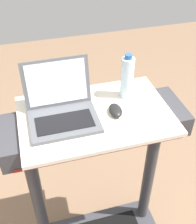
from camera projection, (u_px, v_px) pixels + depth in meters
name	position (u px, v px, depth m)	size (l,w,h in m)	color
desk_board	(95.00, 115.00, 1.36)	(0.71, 0.47, 0.02)	beige
laptop	(62.00, 108.00, 1.31)	(0.31, 0.28, 0.24)	#515459
computer_mouse	(115.00, 110.00, 1.35)	(0.06, 0.10, 0.03)	black
water_bottle	(127.00, 77.00, 1.40)	(0.06, 0.06, 0.23)	silver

